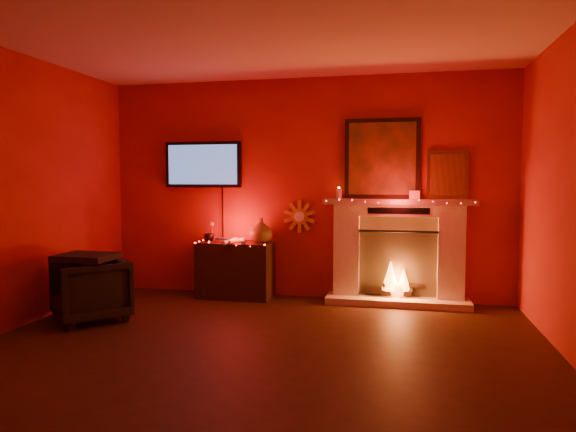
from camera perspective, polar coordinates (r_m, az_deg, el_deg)
name	(u,v)px	position (r m, az deg, el deg)	size (l,w,h in m)	color
room	(244,193)	(3.92, -4.95, 2.51)	(5.00, 5.00, 5.00)	black
fireplace	(397,242)	(6.17, 12.04, -2.84)	(1.72, 0.40, 2.18)	beige
tv	(203,165)	(6.67, -9.40, 5.63)	(1.00, 0.07, 1.24)	black
sunburst_clock	(299,217)	(6.36, 1.28, -0.07)	(0.40, 0.03, 0.40)	orange
console_table	(237,266)	(6.40, -5.68, -5.52)	(0.91, 0.56, 0.99)	black
armchair	(90,290)	(5.73, -21.12, -7.66)	(0.68, 0.70, 0.64)	black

